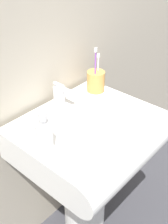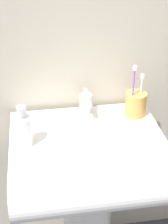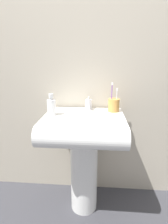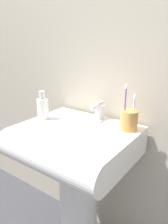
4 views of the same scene
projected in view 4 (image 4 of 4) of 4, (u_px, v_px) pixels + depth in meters
The scene contains 6 objects.
wall_back at pixel (107, 42), 1.16m from camera, with size 5.00×0.05×2.40m, color #B7AD99.
sink_pedestal at pixel (79, 204), 1.24m from camera, with size 0.21×0.21×0.65m, color white.
sink_basin at pixel (71, 144), 1.07m from camera, with size 0.57×0.50×0.14m.
faucet at pixel (99, 111), 1.19m from camera, with size 0.05×0.11×0.10m.
toothbrush_cup at pixel (129, 120), 1.04m from camera, with size 0.08×0.08×0.22m.
soap_bottle at pixel (43, 108), 1.18m from camera, with size 0.06×0.06×0.16m.
Camera 4 is at (0.62, -0.80, 1.21)m, focal length 35.00 mm.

